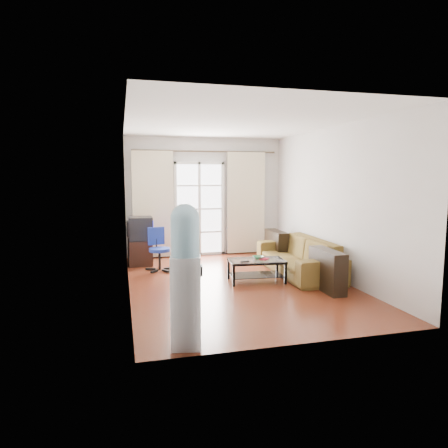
% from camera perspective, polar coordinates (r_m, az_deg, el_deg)
% --- Properties ---
extents(floor, '(5.20, 5.20, 0.00)m').
position_cam_1_polar(floor, '(6.95, 1.80, -8.38)').
color(floor, maroon).
rests_on(floor, ground).
extents(ceiling, '(5.20, 5.20, 0.00)m').
position_cam_1_polar(ceiling, '(6.76, 1.89, 14.27)').
color(ceiling, white).
rests_on(ceiling, wall_back).
extents(wall_back, '(3.60, 0.02, 2.70)m').
position_cam_1_polar(wall_back, '(9.24, -2.70, 3.90)').
color(wall_back, silver).
rests_on(wall_back, floor).
extents(wall_front, '(3.60, 0.02, 2.70)m').
position_cam_1_polar(wall_front, '(4.30, 11.63, 0.33)').
color(wall_front, silver).
rests_on(wall_front, floor).
extents(wall_left, '(0.02, 5.20, 2.70)m').
position_cam_1_polar(wall_left, '(6.46, -13.69, 2.42)').
color(wall_left, silver).
rests_on(wall_left, floor).
extents(wall_right, '(0.02, 5.20, 2.70)m').
position_cam_1_polar(wall_right, '(7.43, 15.30, 2.94)').
color(wall_right, silver).
rests_on(wall_right, floor).
extents(french_door, '(1.16, 0.06, 2.15)m').
position_cam_1_polar(french_door, '(9.18, -3.53, 2.15)').
color(french_door, white).
rests_on(french_door, wall_back).
extents(curtain_rod, '(3.30, 0.04, 0.04)m').
position_cam_1_polar(curtain_rod, '(9.15, -2.60, 10.32)').
color(curtain_rod, '#4C3F2D').
rests_on(curtain_rod, wall_back).
extents(curtain_left, '(0.90, 0.07, 2.35)m').
position_cam_1_polar(curtain_left, '(8.97, -10.07, 2.75)').
color(curtain_left, beige).
rests_on(curtain_left, curtain_rod).
extents(curtain_right, '(0.90, 0.07, 2.35)m').
position_cam_1_polar(curtain_right, '(9.38, 3.16, 3.02)').
color(curtain_right, beige).
rests_on(curtain_right, curtain_rod).
extents(radiator, '(0.64, 0.12, 0.64)m').
position_cam_1_polar(radiator, '(9.45, 2.22, -2.25)').
color(radiator, '#9B9A9D').
rests_on(radiator, floor).
extents(sofa, '(2.32, 0.99, 0.66)m').
position_cam_1_polar(sofa, '(7.66, 10.51, -4.51)').
color(sofa, brown).
rests_on(sofa, floor).
extents(coffee_table, '(1.00, 0.63, 0.39)m').
position_cam_1_polar(coffee_table, '(6.98, 4.65, -6.21)').
color(coffee_table, silver).
rests_on(coffee_table, floor).
extents(bowl, '(0.23, 0.23, 0.05)m').
position_cam_1_polar(bowl, '(7.02, 4.91, -4.79)').
color(bowl, green).
rests_on(bowl, coffee_table).
extents(book, '(0.33, 0.34, 0.02)m').
position_cam_1_polar(book, '(6.95, 5.09, -5.03)').
color(book, '#A63714').
rests_on(book, coffee_table).
extents(remote, '(0.16, 0.06, 0.02)m').
position_cam_1_polar(remote, '(6.76, 3.01, -5.37)').
color(remote, black).
rests_on(remote, coffee_table).
extents(tv_stand, '(0.49, 0.72, 0.52)m').
position_cam_1_polar(tv_stand, '(8.55, -11.92, -3.86)').
color(tv_stand, black).
rests_on(tv_stand, floor).
extents(crt_tv, '(0.53, 0.52, 0.48)m').
position_cam_1_polar(crt_tv, '(8.41, -11.99, -0.62)').
color(crt_tv, black).
rests_on(crt_tv, tv_stand).
extents(task_chair, '(0.68, 0.68, 0.83)m').
position_cam_1_polar(task_chair, '(7.88, -9.24, -4.81)').
color(task_chair, black).
rests_on(task_chair, floor).
extents(water_cooler, '(0.37, 0.37, 1.55)m').
position_cam_1_polar(water_cooler, '(4.26, -5.50, -7.01)').
color(water_cooler, white).
rests_on(water_cooler, floor).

